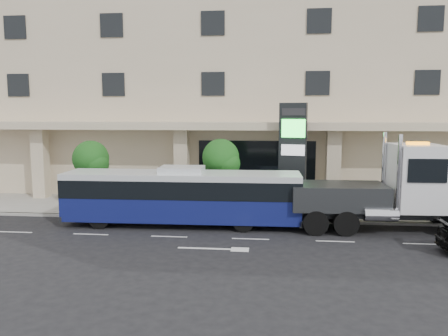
% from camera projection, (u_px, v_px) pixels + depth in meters
% --- Properties ---
extents(ground, '(120.00, 120.00, 0.00)m').
position_uv_depth(ground, '(252.00, 231.00, 22.51)').
color(ground, black).
rests_on(ground, ground).
extents(sidewalk, '(120.00, 6.00, 0.15)m').
position_uv_depth(sidewalk, '(255.00, 208.00, 27.43)').
color(sidewalk, gray).
rests_on(sidewalk, ground).
extents(curb, '(120.00, 0.30, 0.15)m').
position_uv_depth(curb, '(253.00, 220.00, 24.47)').
color(curb, gray).
rests_on(curb, ground).
extents(convention_center, '(60.00, 17.60, 20.00)m').
position_uv_depth(convention_center, '(260.00, 66.00, 36.48)').
color(convention_center, '#C2B091').
rests_on(convention_center, ground).
extents(tree_left, '(2.27, 2.20, 4.22)m').
position_uv_depth(tree_left, '(91.00, 161.00, 26.67)').
color(tree_left, '#422B19').
rests_on(tree_left, sidewalk).
extents(tree_mid, '(2.28, 2.20, 4.38)m').
position_uv_depth(tree_mid, '(221.00, 160.00, 25.84)').
color(tree_mid, '#422B19').
rests_on(tree_mid, sidewalk).
extents(tree_right, '(2.10, 2.00, 4.04)m').
position_uv_depth(tree_right, '(423.00, 166.00, 24.71)').
color(tree_right, '#422B19').
rests_on(tree_right, sidewalk).
extents(city_bus, '(12.66, 2.89, 3.20)m').
position_uv_depth(city_bus, '(182.00, 196.00, 23.45)').
color(city_bus, black).
rests_on(city_bus, ground).
extents(tow_truck, '(11.05, 3.03, 5.03)m').
position_uv_depth(tow_truck, '(395.00, 191.00, 22.32)').
color(tow_truck, '#2D3033').
rests_on(tow_truck, ground).
extents(signage_pylon, '(1.70, 0.95, 6.49)m').
position_uv_depth(signage_pylon, '(293.00, 156.00, 26.46)').
color(signage_pylon, black).
rests_on(signage_pylon, sidewalk).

